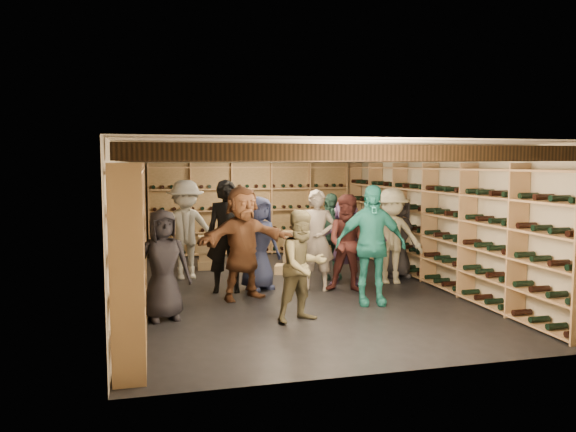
% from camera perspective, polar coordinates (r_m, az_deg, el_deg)
% --- Properties ---
extents(ground, '(8.00, 8.00, 0.00)m').
position_cam_1_polar(ground, '(9.70, 0.37, -7.40)').
color(ground, black).
rests_on(ground, ground).
extents(walls, '(5.52, 8.02, 2.40)m').
position_cam_1_polar(walls, '(9.51, 0.37, -0.33)').
color(walls, '#BCB092').
rests_on(walls, ground).
extents(ceiling, '(5.50, 8.00, 0.01)m').
position_cam_1_polar(ceiling, '(9.47, 0.38, 6.92)').
color(ceiling, beige).
rests_on(ceiling, walls).
extents(ceiling_joists, '(5.40, 7.12, 0.18)m').
position_cam_1_polar(ceiling_joists, '(9.46, 0.37, 6.07)').
color(ceiling_joists, black).
rests_on(ceiling_joists, ground).
extents(wine_rack_left, '(0.32, 7.50, 2.15)m').
position_cam_1_polar(wine_rack_left, '(9.23, -15.28, -1.47)').
color(wine_rack_left, '#AF8155').
rests_on(wine_rack_left, ground).
extents(wine_rack_right, '(0.32, 7.50, 2.15)m').
position_cam_1_polar(wine_rack_right, '(10.46, 14.14, -0.66)').
color(wine_rack_right, '#AF8155').
rests_on(wine_rack_right, ground).
extents(wine_rack_back, '(4.70, 0.30, 2.15)m').
position_cam_1_polar(wine_rack_back, '(13.25, -3.76, 0.73)').
color(wine_rack_back, '#AF8155').
rests_on(wine_rack_back, ground).
extents(crate_stack_left, '(0.53, 0.37, 0.68)m').
position_cam_1_polar(crate_stack_left, '(11.55, -7.87, -3.67)').
color(crate_stack_left, tan).
rests_on(crate_stack_left, ground).
extents(crate_stack_right, '(0.59, 0.49, 0.68)m').
position_cam_1_polar(crate_stack_right, '(12.17, 0.77, -3.15)').
color(crate_stack_right, tan).
rests_on(crate_stack_right, ground).
extents(crate_loose, '(0.58, 0.48, 0.17)m').
position_cam_1_polar(crate_loose, '(10.98, 0.02, -5.43)').
color(crate_loose, tan).
rests_on(crate_loose, ground).
extents(person_0, '(0.83, 0.63, 1.52)m').
position_cam_1_polar(person_0, '(7.88, -12.59, -4.87)').
color(person_0, black).
rests_on(person_0, ground).
extents(person_1, '(0.76, 0.58, 1.88)m').
position_cam_1_polar(person_1, '(9.37, -6.22, -2.05)').
color(person_1, black).
rests_on(person_1, ground).
extents(person_2, '(0.89, 0.79, 1.52)m').
position_cam_1_polar(person_2, '(7.61, 1.54, -5.10)').
color(person_2, brown).
rests_on(person_2, ground).
extents(person_3, '(1.22, 0.87, 1.70)m').
position_cam_1_polar(person_3, '(10.18, 10.50, -2.02)').
color(person_3, '#C1BA94').
rests_on(person_3, ground).
extents(person_4, '(1.13, 0.63, 1.82)m').
position_cam_1_polar(person_4, '(8.61, 8.41, -2.91)').
color(person_4, '#238276').
rests_on(person_4, ground).
extents(person_5, '(1.75, 1.02, 1.80)m').
position_cam_1_polar(person_5, '(8.88, -4.61, -2.70)').
color(person_5, brown).
rests_on(person_5, ground).
extents(person_6, '(0.92, 0.77, 1.59)m').
position_cam_1_polar(person_6, '(9.53, -2.99, -2.77)').
color(person_6, '#242B4C').
rests_on(person_6, ground).
extents(person_7, '(0.73, 0.62, 1.70)m').
position_cam_1_polar(person_7, '(9.49, 2.98, -2.46)').
color(person_7, gray).
rests_on(person_7, ground).
extents(person_8, '(0.97, 0.88, 1.63)m').
position_cam_1_polar(person_8, '(9.40, 6.26, -2.78)').
color(person_8, '#491F1C').
rests_on(person_8, ground).
extents(person_9, '(1.20, 0.71, 1.84)m').
position_cam_1_polar(person_9, '(10.56, -10.35, -1.38)').
color(person_9, '#B2B1A1').
rests_on(person_9, ground).
extents(person_10, '(0.97, 0.48, 1.60)m').
position_cam_1_polar(person_10, '(10.45, 4.26, -2.04)').
color(person_10, '#284F40').
rests_on(person_10, ground).
extents(person_11, '(1.50, 0.96, 1.55)m').
position_cam_1_polar(person_11, '(9.99, 5.89, -2.54)').
color(person_11, '#845E99').
rests_on(person_11, ground).
extents(person_12, '(0.85, 0.67, 1.54)m').
position_cam_1_polar(person_12, '(10.72, 11.12, -2.10)').
color(person_12, '#2F2E32').
rests_on(person_12, ground).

